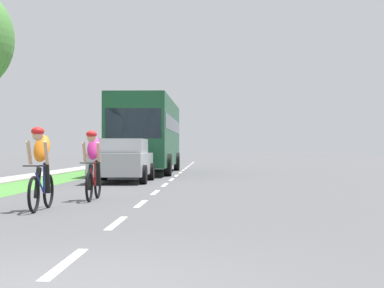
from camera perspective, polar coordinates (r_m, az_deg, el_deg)
The scene contains 8 objects.
ground_plane at distance 25.27m, azimuth -1.68°, elevation -3.09°, with size 120.00×120.00×0.00m, color #4C4C4F.
grass_verge at distance 25.92m, azimuth -11.58°, elevation -3.01°, with size 1.88×70.00×0.01m, color #478438.
sidewalk_concrete at distance 26.33m, azimuth -14.96°, elevation -2.96°, with size 1.31×70.00×0.10m, color #9E998E.
lane_markings_center at distance 29.26m, azimuth -1.22°, elevation -2.72°, with size 0.12×54.30×0.01m.
cyclist_lead at distance 12.36m, azimuth -13.44°, elevation -2.09°, with size 0.42×1.72×1.58m.
cyclist_trailing at distance 14.57m, azimuth -8.87°, elevation -1.85°, with size 0.42×1.72×1.58m.
sedan_silver at distance 22.42m, azimuth -6.27°, elevation -1.46°, with size 1.98×4.30×1.52m.
bus_dark_green at distance 30.87m, azimuth -4.01°, elevation 1.07°, with size 2.78×11.60×3.48m.
Camera 1 is at (1.48, -5.20, 1.17)m, focal length 59.28 mm.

